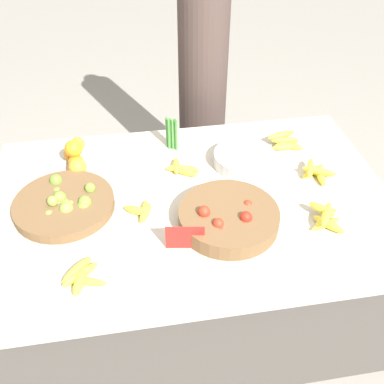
% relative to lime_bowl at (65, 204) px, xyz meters
% --- Properties ---
extents(ground_plane, '(12.00, 12.00, 0.00)m').
position_rel_lime_bowl_xyz_m(ground_plane, '(0.54, -0.04, -0.67)').
color(ground_plane, gray).
extents(market_table, '(1.76, 1.19, 0.64)m').
position_rel_lime_bowl_xyz_m(market_table, '(0.54, -0.04, -0.35)').
color(market_table, '#4C4742').
rests_on(market_table, ground_plane).
extents(lime_bowl, '(0.42, 0.42, 0.09)m').
position_rel_lime_bowl_xyz_m(lime_bowl, '(0.00, 0.00, 0.00)').
color(lime_bowl, brown).
rests_on(lime_bowl, market_table).
extents(tomato_basket, '(0.41, 0.41, 0.10)m').
position_rel_lime_bowl_xyz_m(tomato_basket, '(0.66, -0.21, 0.01)').
color(tomato_basket, brown).
rests_on(tomato_basket, market_table).
extents(orange_pile, '(0.11, 0.21, 0.14)m').
position_rel_lime_bowl_xyz_m(orange_pile, '(0.04, 0.30, 0.03)').
color(orange_pile, orange).
rests_on(orange_pile, market_table).
extents(metal_bowl, '(0.29, 0.29, 0.06)m').
position_rel_lime_bowl_xyz_m(metal_bowl, '(0.83, 0.19, 0.01)').
color(metal_bowl, silver).
rests_on(metal_bowl, market_table).
extents(price_sign, '(0.15, 0.03, 0.11)m').
position_rel_lime_bowl_xyz_m(price_sign, '(0.47, -0.31, 0.03)').
color(price_sign, red).
rests_on(price_sign, market_table).
extents(veg_bundle, '(0.05, 0.05, 0.17)m').
position_rel_lime_bowl_xyz_m(veg_bundle, '(0.51, 0.38, 0.06)').
color(veg_bundle, '#428438').
rests_on(veg_bundle, market_table).
extents(banana_bunch_front_center, '(0.16, 0.16, 0.03)m').
position_rel_lime_bowl_xyz_m(banana_bunch_front_center, '(0.53, 0.18, -0.01)').
color(banana_bunch_front_center, yellow).
rests_on(banana_bunch_front_center, market_table).
extents(banana_bunch_middle_left, '(0.18, 0.18, 0.06)m').
position_rel_lime_bowl_xyz_m(banana_bunch_middle_left, '(1.14, 0.04, -0.00)').
color(banana_bunch_middle_left, yellow).
rests_on(banana_bunch_middle_left, market_table).
extents(banana_bunch_front_right, '(0.13, 0.14, 0.03)m').
position_rel_lime_bowl_xyz_m(banana_bunch_front_right, '(0.32, -0.09, -0.01)').
color(banana_bunch_front_right, yellow).
rests_on(banana_bunch_front_right, market_table).
extents(banana_bunch_middle_right, '(0.17, 0.18, 0.04)m').
position_rel_lime_bowl_xyz_m(banana_bunch_middle_right, '(0.07, -0.40, -0.01)').
color(banana_bunch_middle_right, yellow).
rests_on(banana_bunch_middle_right, market_table).
extents(banana_bunch_front_left, '(0.17, 0.14, 0.06)m').
position_rel_lime_bowl_xyz_m(banana_bunch_front_left, '(1.07, 0.30, 0.00)').
color(banana_bunch_front_left, yellow).
rests_on(banana_bunch_front_left, market_table).
extents(banana_bunch_back_center, '(0.16, 0.18, 0.06)m').
position_rel_lime_bowl_xyz_m(banana_bunch_back_center, '(1.06, -0.26, -0.00)').
color(banana_bunch_back_center, yellow).
rests_on(banana_bunch_back_center, market_table).
extents(vendor_person, '(0.29, 0.29, 1.68)m').
position_rel_lime_bowl_xyz_m(vendor_person, '(0.76, 0.92, 0.12)').
color(vendor_person, '#473833').
rests_on(vendor_person, ground_plane).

